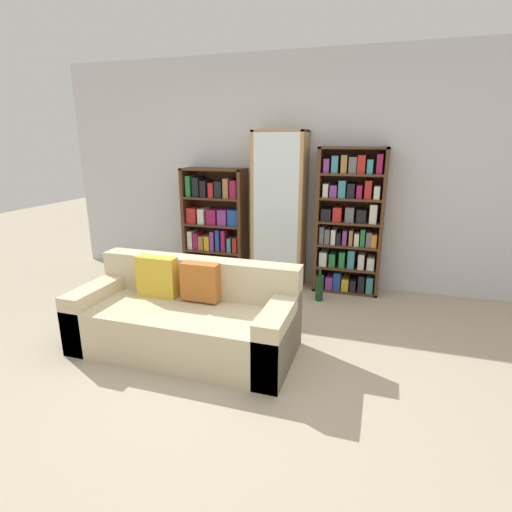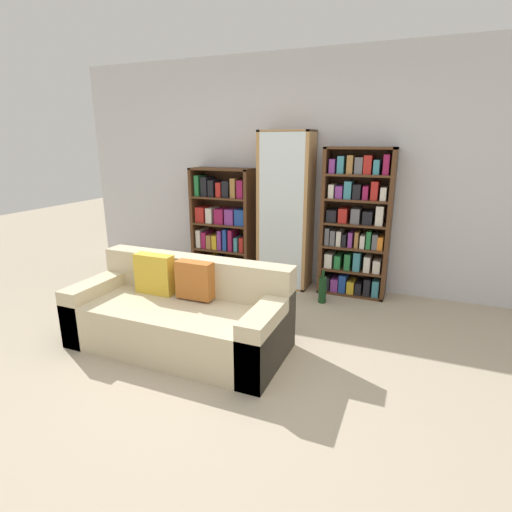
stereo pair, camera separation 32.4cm
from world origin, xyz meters
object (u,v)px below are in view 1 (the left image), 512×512
Objects in this scene: bookshelf_left at (215,227)px; bookshelf_right at (349,224)px; wine_bottle at (319,287)px; couch at (186,318)px; display_cabinet at (280,211)px.

bookshelf_right reaches higher than bookshelf_left.
bookshelf_left reaches higher than wine_bottle.
bookshelf_left is at bearing 163.45° from wine_bottle.
bookshelf_right is 4.46× the size of wine_bottle.
wine_bottle is (-0.25, -0.42, -0.65)m from bookshelf_right.
wine_bottle is at bearing -120.53° from bookshelf_right.
display_cabinet is at bearing 79.21° from couch.
display_cabinet reaches higher than bookshelf_left.
bookshelf_left is 1.68m from bookshelf_right.
display_cabinet reaches higher than bookshelf_right.
bookshelf_left is at bearing -180.00° from bookshelf_right.
display_cabinet reaches higher than couch.
bookshelf_left is 0.76× the size of display_cabinet.
bookshelf_right reaches higher than wine_bottle.
wine_bottle is (0.57, -0.41, -0.76)m from display_cabinet.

